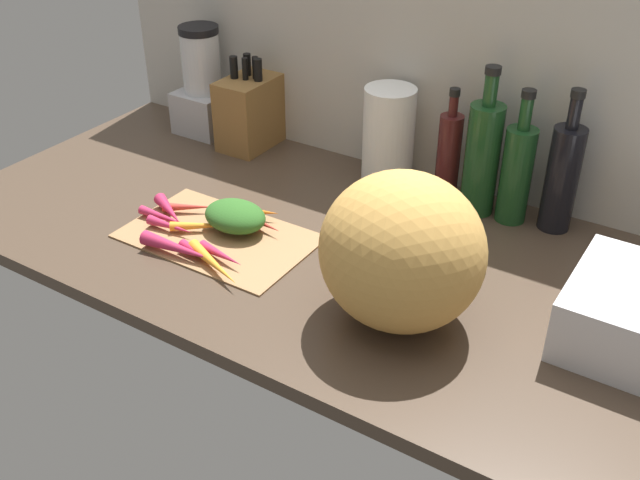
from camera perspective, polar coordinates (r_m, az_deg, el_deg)
The scene contains 23 objects.
ground_plane at distance 154.87cm, azimuth 0.66°, elevation -0.54°, with size 170.00×80.00×3.00cm, color #47382B.
wall_back at distance 172.36cm, azimuth 7.73°, elevation 14.27°, with size 170.00×3.00×60.00cm, color #BCB7AD.
cutting_board at distance 156.43cm, azimuth -7.79°, elevation 0.32°, with size 39.34×24.54×0.80cm, color #997047.
carrot_0 at distance 148.14cm, azimuth -9.10°, elevation -1.11°, with size 2.18×2.18×11.69cm, color #B2264C.
carrot_1 at distance 144.75cm, azimuth -8.15°, elevation -1.81°, with size 2.54×2.54×16.71cm, color orange.
carrot_2 at distance 163.87cm, azimuth -11.49°, elevation 2.25°, with size 2.80×2.80×11.92cm, color #B2264C.
carrot_3 at distance 149.85cm, azimuth -10.75°, elevation -0.66°, with size 3.09×3.09×17.76cm, color #B2264C.
carrot_4 at distance 157.73cm, azimuth -4.97°, elevation 1.51°, with size 2.51×2.51×13.96cm, color red.
carrot_5 at distance 157.59cm, azimuth -8.76°, elevation 1.10°, with size 2.06×2.06×14.87cm, color orange.
carrot_6 at distance 165.04cm, azimuth -10.00°, elevation 2.51°, with size 2.09×2.09×11.53cm, color red.
carrot_7 at distance 160.69cm, azimuth -5.35°, elevation 2.23°, with size 3.10×3.10×12.38cm, color orange.
carrot_8 at distance 158.68cm, azimuth -11.42°, elevation 1.06°, with size 2.14×2.14×11.22cm, color #B2264C.
carrot_9 at distance 147.35cm, azimuth -7.58°, elevation -1.15°, with size 2.28×2.28×11.14cm, color #B2264C.
carrot_10 at distance 161.73cm, azimuth -11.69°, elevation 1.64°, with size 2.01×2.01×14.48cm, color #B2264C.
carrot_greens_pile at distance 156.42cm, azimuth -6.53°, elevation 1.83°, with size 13.82×10.63×5.85cm, color #2D6023.
winter_squash at distance 125.79cm, azimuth 6.30°, elevation -0.90°, with size 28.72×27.21×27.95cm, color gold.
knife_block at distance 192.65cm, azimuth -5.39°, elevation 9.82°, with size 10.97×16.90×23.53cm.
blender_appliance at distance 201.79cm, azimuth -8.95°, elevation 11.50°, with size 13.48×13.48×28.38cm.
paper_towel_roll at distance 172.28cm, azimuth 5.27°, elevation 7.87°, with size 11.84×11.84×23.34cm, color white.
bottle_0 at distance 168.13cm, azimuth 9.84°, elevation 6.45°, with size 5.30×5.30×25.98cm.
bottle_1 at distance 162.66cm, azimuth 12.35°, elevation 6.29°, with size 7.50×7.50×32.96cm.
bottle_2 at distance 161.66cm, azimuth 14.86°, elevation 5.08°, with size 6.62×6.62×29.49cm.
bottle_3 at distance 160.91cm, azimuth 18.11°, elevation 4.68°, with size 6.84×6.84×30.83cm.
Camera 1 is at (68.51, -110.76, 82.30)cm, focal length 41.68 mm.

